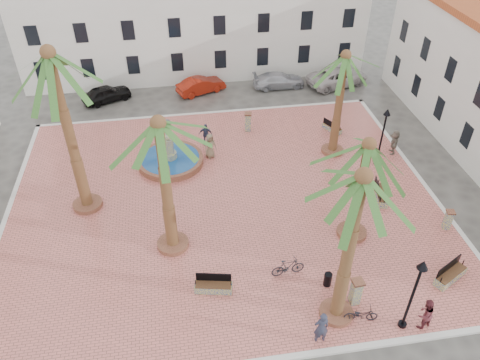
{
  "coord_description": "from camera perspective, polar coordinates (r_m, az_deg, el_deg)",
  "views": [
    {
      "loc": [
        -2.47,
        -21.99,
        18.86
      ],
      "look_at": [
        1.0,
        0.0,
        1.6
      ],
      "focal_mm": 35.0,
      "sensor_mm": 36.0,
      "label": 1
    }
  ],
  "objects": [
    {
      "name": "litter_bin",
      "position": [
        24.38,
        10.64,
        -11.83
      ],
      "size": [
        0.4,
        0.4,
        0.78
      ],
      "primitive_type": "cylinder",
      "color": "black",
      "rests_on": "plaza"
    },
    {
      "name": "bench_e",
      "position": [
        30.17,
        16.72,
        -1.72
      ],
      "size": [
        0.98,
        2.04,
        1.03
      ],
      "rotation": [
        0.0,
        0.0,
        1.37
      ],
      "color": "gray",
      "rests_on": "plaza"
    },
    {
      "name": "pedestrian_fountain_a",
      "position": [
        32.23,
        -3.67,
        4.17
      ],
      "size": [
        1.05,
        0.9,
        1.81
      ],
      "primitive_type": "imported",
      "rotation": [
        0.0,
        0.0,
        0.45
      ],
      "color": "#7B6B4F",
      "rests_on": "plaza"
    },
    {
      "name": "building_north",
      "position": [
        44.35,
        -5.62,
        19.09
      ],
      "size": [
        30.4,
        7.4,
        9.5
      ],
      "color": "white",
      "rests_on": "ground"
    },
    {
      "name": "plaza",
      "position": [
        29.02,
        -1.95,
        -2.57
      ],
      "size": [
        26.0,
        22.0,
        0.15
      ],
      "primitive_type": "cube",
      "color": "#DB7267",
      "rests_on": "ground"
    },
    {
      "name": "pedestrian_fountain_b",
      "position": [
        33.64,
        -4.21,
        5.58
      ],
      "size": [
        1.04,
        0.61,
        1.67
      ],
      "primitive_type": "imported",
      "rotation": [
        0.0,
        0.0,
        -0.22
      ],
      "color": "#333954",
      "rests_on": "plaza"
    },
    {
      "name": "car_silver",
      "position": [
        42.1,
        4.77,
        12.04
      ],
      "size": [
        4.55,
        1.9,
        1.31
      ],
      "primitive_type": "imported",
      "rotation": [
        0.0,
        0.0,
        1.58
      ],
      "color": "silver",
      "rests_on": "ground"
    },
    {
      "name": "kerb_e",
      "position": [
        32.79,
        21.19,
        -0.1
      ],
      "size": [
        0.3,
        22.3,
        0.16
      ],
      "primitive_type": "cube",
      "color": "silver",
      "rests_on": "ground"
    },
    {
      "name": "bench_ne",
      "position": [
        36.1,
        11.16,
        6.26
      ],
      "size": [
        1.19,
        1.66,
        0.85
      ],
      "rotation": [
        0.0,
        0.0,
        2.05
      ],
      "color": "gray",
      "rests_on": "plaza"
    },
    {
      "name": "kerb_n",
      "position": [
        38.04,
        -4.12,
        8.1
      ],
      "size": [
        26.3,
        0.3,
        0.16
      ],
      "primitive_type": "cube",
      "color": "silver",
      "rests_on": "ground"
    },
    {
      "name": "ground",
      "position": [
        29.07,
        -1.95,
        -2.68
      ],
      "size": [
        120.0,
        120.0,
        0.0
      ],
      "primitive_type": "plane",
      "color": "#56544F",
      "rests_on": "ground"
    },
    {
      "name": "cyclist_a",
      "position": [
        21.9,
        9.88,
        -17.28
      ],
      "size": [
        0.69,
        0.45,
        1.88
      ],
      "primitive_type": "imported",
      "rotation": [
        0.0,
        0.0,
        3.15
      ],
      "color": "#2D3044",
      "rests_on": "plaza"
    },
    {
      "name": "pedestrian_east",
      "position": [
        34.32,
        18.3,
        4.43
      ],
      "size": [
        1.05,
        1.75,
        1.8
      ],
      "primitive_type": "imported",
      "rotation": [
        0.0,
        0.0,
        -1.9
      ],
      "color": "slate",
      "rests_on": "plaza"
    },
    {
      "name": "car_red",
      "position": [
        41.12,
        -4.78,
        11.44
      ],
      "size": [
        4.45,
        2.95,
        1.39
      ],
      "primitive_type": "imported",
      "rotation": [
        0.0,
        0.0,
        1.96
      ],
      "color": "#9A1D0D",
      "rests_on": "ground"
    },
    {
      "name": "bench_s",
      "position": [
        23.87,
        -3.25,
        -12.82
      ],
      "size": [
        1.94,
        0.92,
        0.98
      ],
      "rotation": [
        0.0,
        0.0,
        -0.2
      ],
      "color": "gray",
      "rests_on": "plaza"
    },
    {
      "name": "palm_ne",
      "position": [
        30.81,
        12.59,
        13.22
      ],
      "size": [
        5.02,
        5.02,
        7.51
      ],
      "color": "brown",
      "rests_on": "plaza"
    },
    {
      "name": "bollard_se",
      "position": [
        23.64,
        13.95,
        -13.03
      ],
      "size": [
        0.59,
        0.59,
        1.55
      ],
      "rotation": [
        0.0,
        0.0,
        0.07
      ],
      "color": "gray",
      "rests_on": "plaza"
    },
    {
      "name": "pedestrian_north",
      "position": [
        34.03,
        -8.78,
        5.86
      ],
      "size": [
        1.16,
        1.42,
        1.92
      ],
      "primitive_type": "imported",
      "rotation": [
        0.0,
        0.0,
        1.99
      ],
      "color": "#4F5054",
      "rests_on": "plaza"
    },
    {
      "name": "kerb_w",
      "position": [
        30.77,
        -26.81,
        -4.73
      ],
      "size": [
        0.3,
        22.3,
        0.16
      ],
      "primitive_type": "cube",
      "color": "silver",
      "rests_on": "ground"
    },
    {
      "name": "car_black",
      "position": [
        41.16,
        -15.97,
        10.09
      ],
      "size": [
        4.35,
        3.12,
        1.38
      ],
      "primitive_type": "imported",
      "rotation": [
        0.0,
        0.0,
        1.99
      ],
      "color": "black",
      "rests_on": "ground"
    },
    {
      "name": "lamppost_e",
      "position": [
        31.83,
        17.15,
        6.13
      ],
      "size": [
        0.46,
        0.46,
        4.23
      ],
      "color": "black",
      "rests_on": "plaza"
    },
    {
      "name": "palm_sw",
      "position": [
        22.02,
        -9.71,
        4.8
      ],
      "size": [
        5.65,
        5.65,
        8.22
      ],
      "color": "brown",
      "rests_on": "plaza"
    },
    {
      "name": "bicycle_b",
      "position": [
        24.45,
        5.87,
        -10.51
      ],
      "size": [
        1.81,
        0.66,
        1.07
      ],
      "primitive_type": "imported",
      "rotation": [
        0.0,
        0.0,
        1.66
      ],
      "color": "black",
      "rests_on": "plaza"
    },
    {
      "name": "cyclist_b",
      "position": [
        23.65,
        21.63,
        -14.92
      ],
      "size": [
        1.02,
        0.9,
        1.76
      ],
      "primitive_type": "imported",
      "rotation": [
        0.0,
        0.0,
        3.45
      ],
      "color": "maroon",
      "rests_on": "plaza"
    },
    {
      "name": "palm_s",
      "position": [
        18.35,
        14.43,
        -1.78
      ],
      "size": [
        5.23,
        5.23,
        8.63
      ],
      "color": "brown",
      "rests_on": "plaza"
    },
    {
      "name": "bench_se",
      "position": [
        26.54,
        24.25,
        -10.52
      ],
      "size": [
        2.06,
        1.48,
        1.06
      ],
      "rotation": [
        0.0,
        0.0,
        0.49
      ],
      "color": "gray",
      "rests_on": "plaza"
    },
    {
      "name": "palm_e",
      "position": [
        24.24,
        15.15,
        2.57
      ],
      "size": [
        5.46,
        5.46,
        6.45
      ],
      "color": "brown",
      "rests_on": "plaza"
    },
    {
      "name": "car_white",
      "position": [
        43.18,
        11.83,
        12.22
      ],
      "size": [
        6.04,
        4.06,
        1.54
      ],
      "primitive_type": "imported",
      "rotation": [
        0.0,
        0.0,
        1.87
      ],
      "color": "beige",
      "rests_on": "ground"
    },
    {
      "name": "fountain",
      "position": [
        32.23,
        -8.49,
        2.53
      ],
      "size": [
        4.48,
        4.48,
        2.31
      ],
      "color": "brown",
      "rests_on": "plaza"
    },
    {
      "name": "palm_nw",
      "position": [
        25.49,
        -21.84,
        12.14
      ],
      "size": [
        5.72,
        5.72,
        10.18
      ],
      "color": "brown",
      "rests_on": "plaza"
    },
    {
      "name": "bicycle_a",
      "position": [
        23.34,
        14.53,
        -15.59
      ],
      "size": [
        1.65,
        0.77,
        0.83
      ],
      "primitive_type": "imported",
      "rotation": [
        0.0,
        0.0,
        1.43
      ],
      "color": "black",
      "rests_on": "plaza"
    },
    {
      "name": "lamppost_s",
      "position": [
        21.8,
        20.73,
        -11.74
      ],
      "size": [
        0.48,
        0.48,
        4.38
      ],
      "color": "black",
      "rests_on": "plaza"
    },
    {
      "name": "bollard_n",
      "position": [
        35.21,
        0.99,
        7.14
      ],
      "size": [
        0.62,
        0.62,
        1.47
      ],
      "rotation": [
        0.0,
        0.0,
        -0.21
      ],
      "color": "gray",
      "rests_on": "plaza"
    },
    {
      "name": "bollard_e",
      "position": [
        29.17,
        24.04,
        -4.41
      ],
      "size": [
        0.54,
        0.54,
        1.27
      ],
      "rotation": [
        0.0,
        0.0,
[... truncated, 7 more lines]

